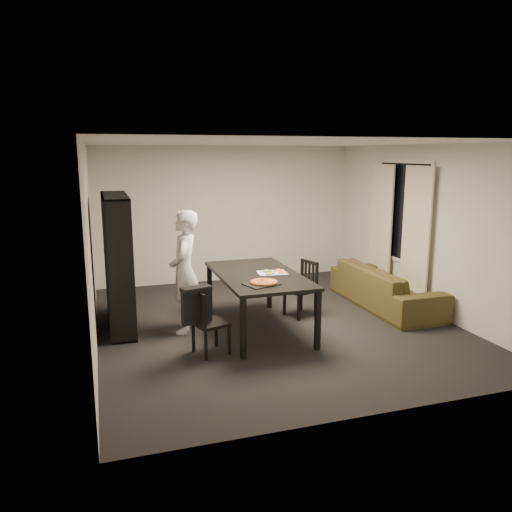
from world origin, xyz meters
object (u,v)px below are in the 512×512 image
object	(u,v)px
baking_tray	(261,284)
pepperoni_pizza	(264,282)
dining_table	(258,279)
chair_right	(304,284)
chair_left	(205,318)
bookshelf	(118,262)
person	(184,272)
sofa	(386,287)

from	to	relation	value
baking_tray	pepperoni_pizza	bearing A→B (deg)	23.96
dining_table	chair_right	bearing A→B (deg)	25.51
chair_left	bookshelf	bearing A→B (deg)	17.63
pepperoni_pizza	chair_left	bearing A→B (deg)	-173.18
bookshelf	pepperoni_pizza	distance (m)	2.19
person	pepperoni_pizza	bearing A→B (deg)	64.31
bookshelf	baking_tray	distance (m)	2.17
dining_table	bookshelf	bearing A→B (deg)	157.51
baking_tray	chair_right	bearing A→B (deg)	44.05
dining_table	chair_right	distance (m)	1.01
dining_table	person	size ratio (longest dim) A/B	1.15
chair_left	pepperoni_pizza	distance (m)	0.89
dining_table	baking_tray	bearing A→B (deg)	-104.08
chair_right	pepperoni_pizza	xyz separation A→B (m)	(-0.99, -0.98, 0.36)
chair_right	baking_tray	size ratio (longest dim) A/B	2.12
chair_left	pepperoni_pizza	xyz separation A→B (m)	(0.80, 0.10, 0.37)
baking_tray	pepperoni_pizza	distance (m)	0.05
person	baking_tray	size ratio (longest dim) A/B	4.27
chair_left	person	bearing A→B (deg)	-11.01
chair_left	baking_tray	size ratio (longest dim) A/B	2.06
chair_right	person	world-z (taller)	person
chair_right	person	distance (m)	1.91
pepperoni_pizza	sofa	xyz separation A→B (m)	(2.42, 0.97, -0.52)
chair_right	sofa	xyz separation A→B (m)	(1.44, -0.00, -0.15)
dining_table	pepperoni_pizza	xyz separation A→B (m)	(-0.10, -0.55, 0.10)
baking_tray	pepperoni_pizza	size ratio (longest dim) A/B	1.14
dining_table	person	distance (m)	1.03
pepperoni_pizza	sofa	distance (m)	2.66
chair_right	dining_table	bearing A→B (deg)	-82.35
dining_table	sofa	size ratio (longest dim) A/B	0.87
chair_left	chair_right	xyz separation A→B (m)	(1.78, 1.07, 0.01)
dining_table	chair_left	xyz separation A→B (m)	(-0.90, -0.65, -0.28)
chair_right	person	xyz separation A→B (m)	(-1.87, -0.14, 0.37)
chair_right	sofa	size ratio (longest dim) A/B	0.38
bookshelf	dining_table	xyz separation A→B (m)	(1.85, -0.76, -0.20)
bookshelf	pepperoni_pizza	size ratio (longest dim) A/B	5.43
person	sofa	size ratio (longest dim) A/B	0.76
chair_right	pepperoni_pizza	distance (m)	1.43
person	baking_tray	world-z (taller)	person
bookshelf	pepperoni_pizza	world-z (taller)	bookshelf
bookshelf	baking_tray	bearing A→B (deg)	-38.12
baking_tray	sofa	bearing A→B (deg)	21.91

